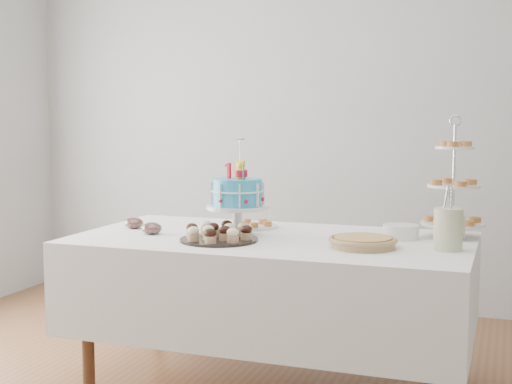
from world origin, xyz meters
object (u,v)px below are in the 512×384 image
(pie, at_px, (363,241))
(jam_bowl_b, at_px, (134,223))
(birthday_cake, at_px, (237,209))
(cupcake_tray, at_px, (219,232))
(table, at_px, (272,283))
(tiered_stand, at_px, (454,187))
(jam_bowl_a, at_px, (152,229))
(utensil_pitcher, at_px, (448,227))
(plate_stack, at_px, (401,232))
(pastry_plate, at_px, (254,225))

(pie, relative_size, jam_bowl_b, 3.13)
(birthday_cake, distance_m, cupcake_tray, 0.22)
(table, bearing_deg, tiered_stand, 19.91)
(birthday_cake, xyz_separation_m, pie, (0.66, -0.14, -0.10))
(jam_bowl_b, bearing_deg, tiered_stand, 10.10)
(table, distance_m, jam_bowl_a, 0.66)
(cupcake_tray, bearing_deg, utensil_pitcher, 7.04)
(tiered_stand, bearing_deg, birthday_cake, -164.27)
(table, xyz_separation_m, utensil_pitcher, (0.84, -0.06, 0.33))
(tiered_stand, relative_size, plate_stack, 3.45)
(tiered_stand, relative_size, utensil_pitcher, 2.09)
(birthday_cake, xyz_separation_m, plate_stack, (0.79, 0.16, -0.10))
(jam_bowl_a, bearing_deg, pie, -0.34)
(pie, relative_size, utensil_pitcher, 1.09)
(table, height_order, tiered_stand, tiered_stand)
(jam_bowl_b, bearing_deg, birthday_cake, -0.06)
(cupcake_tray, distance_m, tiered_stand, 1.16)
(tiered_stand, relative_size, pastry_plate, 2.36)
(cupcake_tray, bearing_deg, plate_stack, 24.26)
(jam_bowl_a, distance_m, jam_bowl_b, 0.22)
(birthday_cake, relative_size, jam_bowl_a, 4.67)
(tiered_stand, bearing_deg, utensil_pitcher, -88.58)
(plate_stack, bearing_deg, birthday_cake, -168.62)
(birthday_cake, xyz_separation_m, jam_bowl_a, (-0.41, -0.14, -0.10))
(pastry_plate, xyz_separation_m, jam_bowl_a, (-0.41, -0.37, 0.01))
(pie, xyz_separation_m, plate_stack, (0.13, 0.30, 0.01))
(pastry_plate, height_order, utensil_pitcher, utensil_pitcher)
(pie, height_order, utensil_pitcher, utensil_pitcher)
(pie, height_order, jam_bowl_a, jam_bowl_a)
(tiered_stand, bearing_deg, jam_bowl_b, -169.90)
(birthday_cake, bearing_deg, pie, 6.96)
(tiered_stand, bearing_deg, plate_stack, -150.96)
(table, height_order, pie, pie)
(pie, xyz_separation_m, utensil_pitcher, (0.37, 0.07, 0.07))
(jam_bowl_a, bearing_deg, table, 11.42)
(jam_bowl_a, relative_size, jam_bowl_b, 1.03)
(jam_bowl_a, height_order, utensil_pitcher, utensil_pitcher)
(birthday_cake, distance_m, pastry_plate, 0.26)
(tiered_stand, height_order, plate_stack, tiered_stand)
(cupcake_tray, xyz_separation_m, utensil_pitcher, (1.04, 0.13, 0.06))
(cupcake_tray, xyz_separation_m, pastry_plate, (0.02, 0.44, -0.02))
(plate_stack, bearing_deg, jam_bowl_a, -166.22)
(plate_stack, xyz_separation_m, pastry_plate, (-0.78, 0.08, -0.02))
(birthday_cake, bearing_deg, cupcake_tray, -75.36)
(tiered_stand, relative_size, jam_bowl_b, 6.00)
(jam_bowl_a, bearing_deg, plate_stack, 13.78)
(cupcake_tray, bearing_deg, pie, 5.21)
(table, xyz_separation_m, tiered_stand, (0.83, 0.30, 0.48))
(cupcake_tray, bearing_deg, birthday_cake, 85.61)
(tiered_stand, xyz_separation_m, utensil_pitcher, (0.01, -0.36, -0.15))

